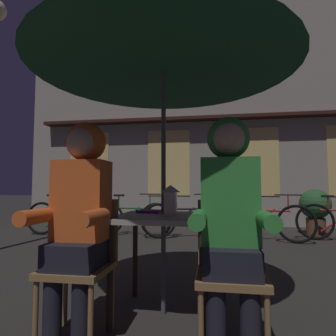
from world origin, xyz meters
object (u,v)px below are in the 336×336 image
(patio_umbrella, at_px, (164,50))
(person_right_hooded, at_px, (230,205))
(potted_plant, at_px, (315,208))
(bicycle_nearest, at_px, (65,218))
(cafe_table, at_px, (163,228))
(bicycle_second, at_px, (131,218))
(person_left_hooded, at_px, (80,204))
(bicycle_fourth, at_px, (265,222))
(lantern, at_px, (171,199))
(bicycle_third, at_px, (185,220))
(chair_left, at_px, (83,257))
(book, at_px, (150,211))
(chair_right, at_px, (230,263))

(patio_umbrella, xyz_separation_m, person_right_hooded, (0.48, -0.43, -1.21))
(potted_plant, bearing_deg, person_right_hooded, -113.76)
(bicycle_nearest, distance_m, potted_plant, 5.04)
(cafe_table, height_order, bicycle_second, bicycle_second)
(person_left_hooded, bearing_deg, potted_plant, 56.58)
(patio_umbrella, relative_size, bicycle_fourth, 1.41)
(lantern, distance_m, potted_plant, 4.63)
(lantern, distance_m, bicycle_third, 3.30)
(chair_left, distance_m, potted_plant, 5.19)
(bicycle_third, bearing_deg, book, -89.98)
(person_left_hooded, bearing_deg, lantern, 35.90)
(patio_umbrella, xyz_separation_m, person_left_hooded, (-0.48, -0.43, -1.21))
(chair_left, bearing_deg, cafe_table, 37.55)
(bicycle_third, bearing_deg, chair_right, -80.15)
(lantern, xyz_separation_m, chair_left, (-0.54, -0.33, -0.37))
(bicycle_nearest, height_order, potted_plant, potted_plant)
(bicycle_fourth, distance_m, book, 3.31)
(lantern, relative_size, chair_right, 0.27)
(bicycle_nearest, relative_size, bicycle_third, 1.02)
(chair_right, xyz_separation_m, book, (-0.62, 0.54, 0.26))
(person_left_hooded, xyz_separation_m, bicycle_second, (-0.74, 3.71, -0.50))
(patio_umbrella, bearing_deg, book, 130.24)
(book, bearing_deg, person_left_hooded, -109.53)
(chair_right, distance_m, person_left_hooded, 1.03)
(bicycle_third, relative_size, bicycle_fourth, 1.00)
(patio_umbrella, xyz_separation_m, bicycle_third, (-0.14, 3.22, -1.71))
(cafe_table, xyz_separation_m, person_right_hooded, (0.48, -0.43, 0.21))
(person_right_hooded, xyz_separation_m, bicycle_second, (-1.70, 3.71, -0.50))
(patio_umbrella, height_order, chair_left, patio_umbrella)
(chair_left, xyz_separation_m, bicycle_third, (0.34, 3.59, -0.14))
(bicycle_fourth, bearing_deg, person_left_hooded, -116.42)
(chair_right, relative_size, bicycle_fourth, 0.53)
(book, bearing_deg, bicycle_third, 100.09)
(patio_umbrella, distance_m, lantern, 1.20)
(person_right_hooded, height_order, book, person_right_hooded)
(cafe_table, relative_size, chair_right, 0.85)
(patio_umbrella, distance_m, bicycle_nearest, 4.42)
(cafe_table, xyz_separation_m, bicycle_fourth, (1.29, 3.13, -0.29))
(chair_right, xyz_separation_m, person_right_hooded, (0.00, -0.06, 0.36))
(cafe_table, height_order, chair_right, chair_right)
(bicycle_fourth, bearing_deg, person_right_hooded, -102.77)
(person_left_hooded, xyz_separation_m, bicycle_third, (0.34, 3.65, -0.50))
(lantern, relative_size, person_left_hooded, 0.17)
(person_right_hooded, distance_m, potted_plant, 4.78)
(chair_left, bearing_deg, potted_plant, 56.23)
(person_left_hooded, relative_size, person_right_hooded, 1.00)
(patio_umbrella, bearing_deg, person_left_hooded, -138.43)
(book, bearing_deg, chair_right, -30.73)
(person_right_hooded, height_order, bicycle_nearest, person_right_hooded)
(person_right_hooded, xyz_separation_m, bicycle_third, (-0.62, 3.65, -0.50))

